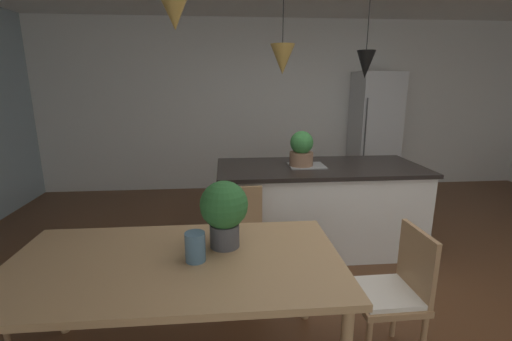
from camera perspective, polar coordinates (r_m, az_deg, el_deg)
name	(u,v)px	position (r m, az deg, el deg)	size (l,w,h in m)	color
ground_plane	(360,295)	(3.29, 16.37, -18.74)	(10.00, 8.40, 0.04)	brown
wall_back_kitchen	(292,106)	(5.93, 5.79, 10.27)	(10.00, 0.12, 2.70)	white
dining_table	(176,270)	(2.15, -12.80, -15.36)	(1.90, 1.02, 0.75)	tan
chair_far_right	(242,236)	(3.01, -2.23, -10.59)	(0.43, 0.43, 0.87)	#A87F56
chair_kitchen_end	(394,291)	(2.47, 21.33, -17.60)	(0.41, 0.41, 0.87)	#A87F56
kitchen_island	(318,206)	(3.80, 9.97, -5.71)	(2.09, 0.93, 0.91)	white
refrigerator	(374,133)	(5.96, 18.48, 5.74)	(0.64, 0.67, 1.89)	silver
pendant_over_table	(174,5)	(2.04, -13.10, 24.61)	(0.22, 0.22, 0.71)	black
pendant_over_island_main	(282,59)	(3.50, 4.29, 17.48)	(0.23, 0.23, 0.90)	black
pendant_over_island_aux	(366,64)	(3.72, 17.26, 16.07)	(0.18, 0.18, 0.93)	black
potted_plant_on_island	(302,149)	(3.59, 7.36, 3.42)	(0.24, 0.24, 0.36)	#8C664C
potted_plant_on_table	(224,210)	(2.14, -5.18, -6.33)	(0.29, 0.29, 0.41)	#4C4C51
vase_on_dining_table	(195,247)	(2.06, -9.78, -12.05)	(0.11, 0.11, 0.17)	slate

